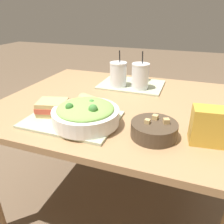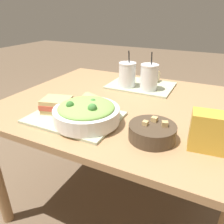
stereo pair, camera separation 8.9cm
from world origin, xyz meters
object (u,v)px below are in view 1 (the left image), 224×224
at_px(drink_cup_dark, 118,75).
at_px(drink_cup_red, 140,77).
at_px(baguette_near, 91,103).
at_px(chip_bag, 209,126).
at_px(sandwich_near, 53,107).
at_px(baguette_far, 141,75).
at_px(soup_bowl, 154,129).
at_px(salad_bowl, 86,113).

xyz_separation_m(drink_cup_dark, drink_cup_red, (0.14, 0.00, 0.00)).
bearing_deg(baguette_near, chip_bag, -79.35).
xyz_separation_m(sandwich_near, baguette_far, (0.26, 0.65, 0.00)).
xyz_separation_m(baguette_far, chip_bag, (0.40, -0.65, 0.02)).
height_order(baguette_near, baguette_far, same).
height_order(baguette_near, drink_cup_red, drink_cup_red).
bearing_deg(drink_cup_red, baguette_far, 99.85).
xyz_separation_m(soup_bowl, baguette_near, (-0.32, 0.12, 0.02)).
height_order(soup_bowl, baguette_far, baguette_far).
relative_size(soup_bowl, drink_cup_dark, 0.82).
xyz_separation_m(salad_bowl, drink_cup_dark, (-0.03, 0.51, 0.03)).
relative_size(baguette_near, chip_bag, 0.94).
bearing_deg(salad_bowl, baguette_near, 105.83).
bearing_deg(drink_cup_dark, soup_bowl, -58.14).
bearing_deg(drink_cup_red, drink_cup_dark, -180.00).
distance_m(baguette_far, drink_cup_dark, 0.21).
bearing_deg(baguette_far, sandwich_near, 160.27).
distance_m(sandwich_near, chip_bag, 0.66).
distance_m(soup_bowl, chip_bag, 0.20).
bearing_deg(drink_cup_dark, drink_cup_red, 0.00).
bearing_deg(chip_bag, soup_bowl, -179.76).
distance_m(baguette_near, drink_cup_dark, 0.39).
distance_m(salad_bowl, soup_bowl, 0.29).
bearing_deg(chip_bag, sandwich_near, 173.59).
bearing_deg(soup_bowl, salad_bowl, -178.63).
relative_size(soup_bowl, sandwich_near, 1.15).
bearing_deg(drink_cup_red, salad_bowl, -102.29).
bearing_deg(soup_bowl, sandwich_near, 177.51).
distance_m(salad_bowl, chip_bag, 0.48).
distance_m(soup_bowl, drink_cup_red, 0.53).
bearing_deg(soup_bowl, baguette_near, 160.15).
relative_size(sandwich_near, drink_cup_dark, 0.71).
bearing_deg(sandwich_near, drink_cup_dark, 56.86).
height_order(soup_bowl, baguette_near, baguette_near).
xyz_separation_m(sandwich_near, drink_cup_dark, (0.15, 0.48, 0.04)).
bearing_deg(baguette_near, salad_bowl, -143.26).
xyz_separation_m(salad_bowl, baguette_near, (-0.03, 0.12, -0.01)).
xyz_separation_m(soup_bowl, chip_bag, (0.19, 0.02, 0.04)).
distance_m(drink_cup_dark, chip_bag, 0.69).
bearing_deg(drink_cup_red, sandwich_near, -121.17).
bearing_deg(drink_cup_red, chip_bag, -52.62).
bearing_deg(baguette_near, baguette_far, 9.27).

